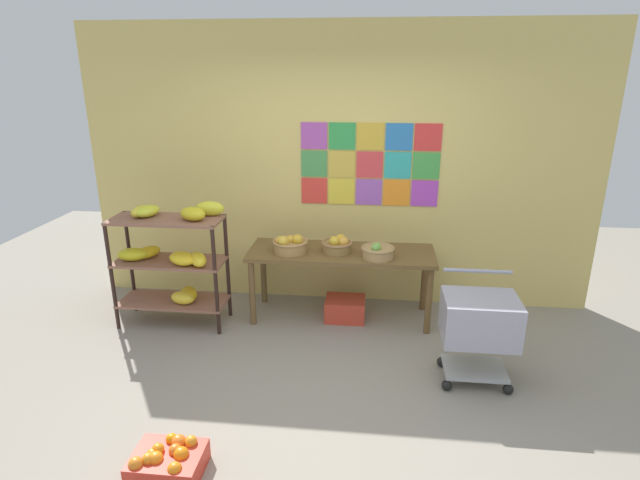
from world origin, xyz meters
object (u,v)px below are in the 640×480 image
object	(u,v)px
fruit_basket_back_left	(290,244)
produce_crate_under_table	(345,309)
orange_crate_foreground	(168,461)
display_table	(341,259)
fruit_basket_left	(378,251)
banana_shelf_unit	(172,255)
fruit_basket_centre	(338,244)
shopping_cart	(479,323)

from	to	relation	value
fruit_basket_back_left	produce_crate_under_table	bearing A→B (deg)	4.62
orange_crate_foreground	produce_crate_under_table	bearing A→B (deg)	66.27
display_table	fruit_basket_left	distance (m)	0.40
banana_shelf_unit	fruit_basket_left	world-z (taller)	banana_shelf_unit
fruit_basket_centre	produce_crate_under_table	bearing A→B (deg)	-5.90
banana_shelf_unit	fruit_basket_back_left	xyz separation A→B (m)	(1.08, 0.21, 0.07)
banana_shelf_unit	display_table	distance (m)	1.59
banana_shelf_unit	orange_crate_foreground	xyz separation A→B (m)	(0.67, -1.89, -0.61)
display_table	orange_crate_foreground	bearing A→B (deg)	-112.25
fruit_basket_left	fruit_basket_back_left	xyz separation A→B (m)	(-0.83, 0.06, 0.01)
orange_crate_foreground	shopping_cart	size ratio (longest dim) A/B	0.50
fruit_basket_back_left	orange_crate_foreground	world-z (taller)	fruit_basket_back_left
display_table	produce_crate_under_table	distance (m)	0.51
shopping_cart	orange_crate_foreground	bearing A→B (deg)	-161.66
display_table	produce_crate_under_table	world-z (taller)	display_table
fruit_basket_left	produce_crate_under_table	bearing A→B (deg)	160.61
display_table	orange_crate_foreground	xyz separation A→B (m)	(-0.90, -2.19, -0.52)
fruit_basket_centre	display_table	bearing A→B (deg)	45.00
fruit_basket_centre	produce_crate_under_table	distance (m)	0.67
produce_crate_under_table	fruit_basket_left	bearing A→B (deg)	-19.39
orange_crate_foreground	shopping_cart	xyz separation A→B (m)	(2.02, 1.22, 0.41)
fruit_basket_back_left	shopping_cart	world-z (taller)	fruit_basket_back_left
fruit_basket_left	shopping_cart	size ratio (longest dim) A/B	0.36
shopping_cart	fruit_basket_back_left	bearing A→B (deg)	138.53
fruit_basket_left	shopping_cart	world-z (taller)	shopping_cart
banana_shelf_unit	fruit_basket_back_left	bearing A→B (deg)	11.21
orange_crate_foreground	shopping_cart	bearing A→B (deg)	31.05
fruit_basket_back_left	shopping_cart	bearing A→B (deg)	-28.76
fruit_basket_left	shopping_cart	bearing A→B (deg)	-46.44
banana_shelf_unit	fruit_basket_centre	world-z (taller)	banana_shelf_unit
banana_shelf_unit	display_table	bearing A→B (deg)	10.79
fruit_basket_left	banana_shelf_unit	bearing A→B (deg)	-175.42
fruit_basket_left	shopping_cart	xyz separation A→B (m)	(0.78, -0.83, -0.25)
fruit_basket_centre	orange_crate_foreground	size ratio (longest dim) A/B	0.69
produce_crate_under_table	shopping_cart	bearing A→B (deg)	-40.72
fruit_basket_back_left	orange_crate_foreground	distance (m)	2.25
banana_shelf_unit	fruit_basket_back_left	size ratio (longest dim) A/B	3.53
produce_crate_under_table	shopping_cart	distance (m)	1.48
produce_crate_under_table	shopping_cart	xyz separation A→B (m)	(1.08, -0.93, 0.40)
fruit_basket_left	shopping_cart	distance (m)	1.17
produce_crate_under_table	shopping_cart	size ratio (longest dim) A/B	0.46
banana_shelf_unit	display_table	world-z (taller)	banana_shelf_unit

